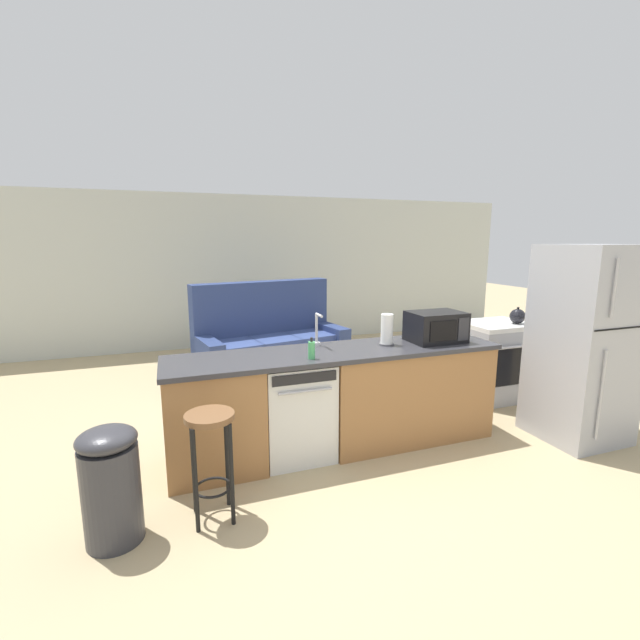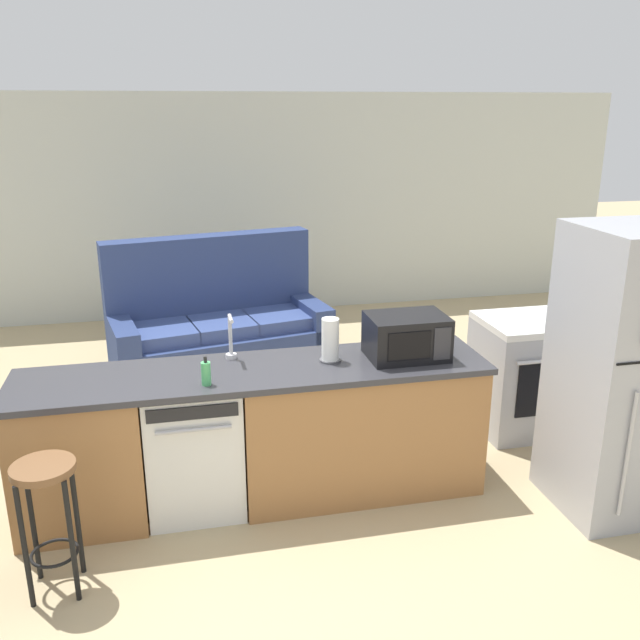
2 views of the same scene
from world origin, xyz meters
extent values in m
plane|color=tan|center=(0.00, 0.00, 0.00)|extent=(24.00, 24.00, 0.00)
cube|color=beige|center=(0.30, 4.20, 1.30)|extent=(10.00, 0.06, 2.60)
cube|color=#9E6B3D|center=(-0.93, 0.00, 0.43)|extent=(0.75, 0.62, 0.86)
cube|color=#9E6B3D|center=(0.83, 0.00, 0.43)|extent=(1.55, 0.62, 0.86)
cube|color=#333338|center=(0.15, 0.00, 0.88)|extent=(2.94, 0.66, 0.04)
cube|color=#3F2A18|center=(0.15, 0.00, 0.04)|extent=(2.86, 0.56, 0.08)
cube|color=silver|center=(-0.25, 0.00, 0.42)|extent=(0.58, 0.58, 0.84)
cube|color=black|center=(-0.25, -0.30, 0.78)|extent=(0.52, 0.01, 0.08)
cylinder|color=#B2B2B7|center=(-0.25, -0.31, 0.68)|extent=(0.44, 0.02, 0.02)
cube|color=#A8AAB2|center=(2.35, 0.55, 0.42)|extent=(0.76, 0.64, 0.85)
cube|color=black|center=(2.35, 0.22, 0.47)|extent=(0.53, 0.01, 0.43)
cylinder|color=silver|center=(2.35, 0.20, 0.70)|extent=(0.61, 0.03, 0.03)
cube|color=white|center=(2.35, 0.55, 0.88)|extent=(0.76, 0.64, 0.05)
torus|color=black|center=(2.18, 0.42, 0.89)|extent=(0.16, 0.16, 0.01)
torus|color=black|center=(2.52, 0.42, 0.89)|extent=(0.16, 0.16, 0.01)
torus|color=black|center=(2.18, 0.68, 0.89)|extent=(0.16, 0.16, 0.01)
torus|color=black|center=(2.52, 0.68, 0.89)|extent=(0.16, 0.16, 0.01)
cube|color=#A8AAB2|center=(2.35, -0.55, 0.90)|extent=(0.72, 0.70, 1.80)
cylinder|color=#B2B2B7|center=(2.15, -0.92, 1.46)|extent=(0.02, 0.02, 0.48)
cylinder|color=#B2B2B7|center=(2.15, -0.92, 0.56)|extent=(0.02, 0.02, 0.78)
cube|color=black|center=(2.35, -0.90, 1.12)|extent=(0.68, 0.01, 0.01)
cube|color=black|center=(1.13, 0.00, 1.04)|extent=(0.50, 0.36, 0.28)
cube|color=black|center=(1.09, -0.18, 1.04)|extent=(0.27, 0.01, 0.18)
cube|color=#2D2D33|center=(1.30, -0.18, 1.04)|extent=(0.11, 0.01, 0.21)
cylinder|color=silver|center=(0.02, 0.22, 0.92)|extent=(0.07, 0.07, 0.03)
cylinder|color=silver|center=(0.02, 0.22, 1.06)|extent=(0.02, 0.02, 0.26)
cylinder|color=silver|center=(0.02, 0.15, 1.19)|extent=(0.02, 0.14, 0.02)
cylinder|color=#4C4C51|center=(0.64, 0.03, 0.91)|extent=(0.14, 0.14, 0.01)
cylinder|color=white|center=(0.64, 0.03, 1.05)|extent=(0.11, 0.11, 0.27)
cylinder|color=#4CB266|center=(-0.16, -0.19, 0.97)|extent=(0.06, 0.06, 0.14)
cylinder|color=black|center=(-0.16, -0.19, 1.06)|extent=(0.02, 0.02, 0.04)
sphere|color=black|center=(2.52, 0.42, 0.99)|extent=(0.17, 0.17, 0.17)
sphere|color=black|center=(2.52, 0.42, 1.08)|extent=(0.03, 0.03, 0.03)
cone|color=black|center=(2.60, 0.42, 1.00)|extent=(0.08, 0.04, 0.06)
cylinder|color=brown|center=(-1.01, -0.65, 0.72)|extent=(0.32, 0.32, 0.04)
cylinder|color=black|center=(-1.12, -0.76, 0.35)|extent=(0.03, 0.03, 0.70)
cylinder|color=black|center=(-0.90, -0.76, 0.35)|extent=(0.03, 0.03, 0.70)
cylinder|color=black|center=(-1.12, -0.54, 0.35)|extent=(0.03, 0.03, 0.70)
cylinder|color=black|center=(-0.90, -0.54, 0.35)|extent=(0.03, 0.03, 0.70)
torus|color=black|center=(-1.01, -0.65, 0.22)|extent=(0.25, 0.25, 0.02)
cylinder|color=#333338|center=(-1.61, -0.67, 0.31)|extent=(0.34, 0.34, 0.62)
ellipsoid|color=#333338|center=(-1.61, -0.67, 0.67)|extent=(0.35, 0.35, 0.14)
cube|color=navy|center=(0.09, 2.26, 0.21)|extent=(2.14, 1.27, 0.42)
cube|color=navy|center=(0.03, 2.58, 0.64)|extent=(2.01, 0.62, 1.27)
cube|color=navy|center=(-0.79, 2.08, 0.31)|extent=(0.37, 0.92, 0.62)
cube|color=navy|center=(0.98, 2.43, 0.31)|extent=(0.37, 0.92, 0.62)
cube|color=#35477D|center=(-0.44, 2.10, 0.48)|extent=(0.67, 0.73, 0.12)
cube|color=#35477D|center=(0.10, 2.21, 0.48)|extent=(0.67, 0.73, 0.12)
cube|color=#35477D|center=(0.64, 2.31, 0.48)|extent=(0.67, 0.73, 0.12)
camera|label=1|loc=(-1.21, -3.33, 1.84)|focal=24.00mm
camera|label=2|loc=(-0.30, -3.89, 2.46)|focal=38.00mm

